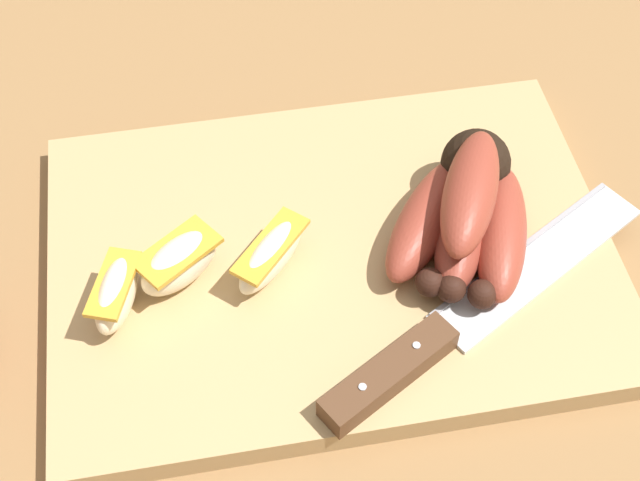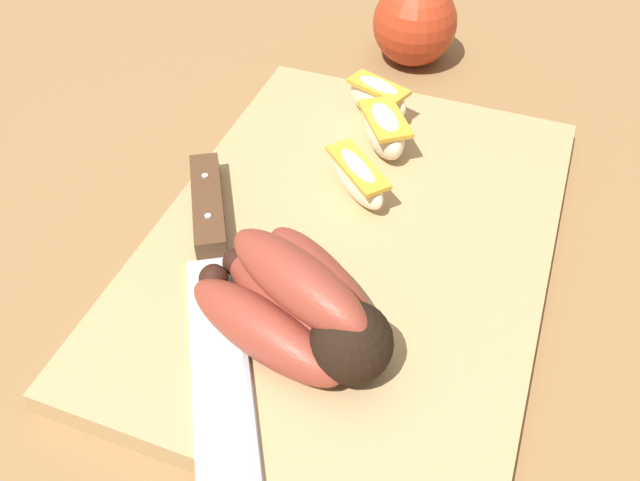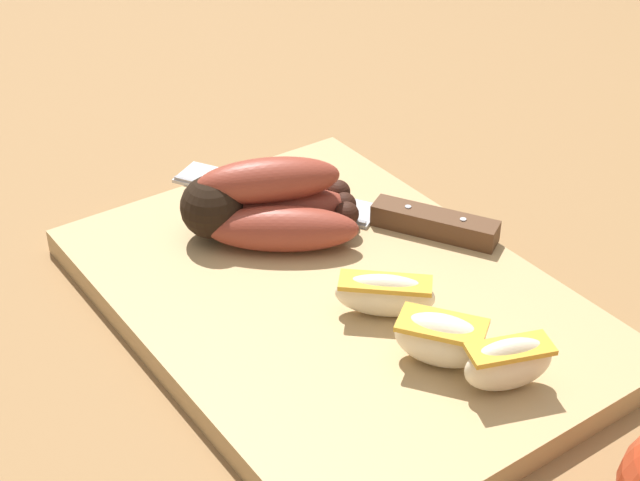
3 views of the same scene
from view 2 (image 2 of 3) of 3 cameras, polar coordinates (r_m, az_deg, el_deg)
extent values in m
plane|color=olive|center=(0.52, 1.08, 0.28)|extent=(6.00, 6.00, 0.00)
cube|color=tan|center=(0.50, 2.68, -0.33)|extent=(0.39, 0.28, 0.02)
sphere|color=black|center=(0.40, 2.67, -8.61)|extent=(0.05, 0.05, 0.05)
ellipsoid|color=brown|center=(0.44, 0.10, -3.72)|extent=(0.10, 0.12, 0.04)
sphere|color=black|center=(0.46, -5.60, -0.97)|extent=(0.02, 0.02, 0.02)
ellipsoid|color=brown|center=(0.43, -2.33, -5.59)|extent=(0.08, 0.12, 0.04)
sphere|color=black|center=(0.45, -7.05, -1.83)|extent=(0.02, 0.02, 0.02)
ellipsoid|color=brown|center=(0.42, -4.90, -7.54)|extent=(0.07, 0.12, 0.04)
sphere|color=black|center=(0.45, -8.99, -3.20)|extent=(0.02, 0.02, 0.02)
ellipsoid|color=brown|center=(0.40, -1.87, -3.50)|extent=(0.08, 0.12, 0.04)
cube|color=silver|center=(0.42, -8.37, -10.53)|extent=(0.17, 0.12, 0.00)
cube|color=#99999E|center=(0.42, -6.30, -10.09)|extent=(0.15, 0.09, 0.00)
cube|color=#51331E|center=(0.51, -9.47, 3.01)|extent=(0.10, 0.07, 0.02)
cylinder|color=#B2B2B7|center=(0.52, -9.72, 5.44)|extent=(0.01, 0.01, 0.00)
cylinder|color=#B2B2B7|center=(0.49, -9.47, 2.07)|extent=(0.01, 0.01, 0.00)
ellipsoid|color=#F4E5C1|center=(0.56, 5.45, 9.21)|extent=(0.07, 0.06, 0.04)
cube|color=gold|center=(0.55, 5.54, 10.23)|extent=(0.06, 0.06, 0.00)
ellipsoid|color=#F4E5C1|center=(0.60, 4.91, 11.84)|extent=(0.04, 0.06, 0.04)
cube|color=gold|center=(0.59, 4.98, 12.84)|extent=(0.04, 0.06, 0.00)
ellipsoid|color=#F4E5C1|center=(0.51, 3.16, 5.30)|extent=(0.06, 0.07, 0.03)
cube|color=gold|center=(0.51, 3.21, 6.22)|extent=(0.06, 0.06, 0.00)
sphere|color=#AD3319|center=(0.71, 8.02, 17.74)|extent=(0.08, 0.08, 0.08)
camera|label=1|loc=(0.64, -47.89, 51.13)|focal=50.88mm
camera|label=3|loc=(0.82, 49.99, 38.43)|focal=54.00mm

